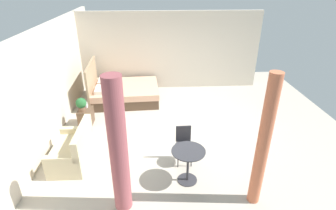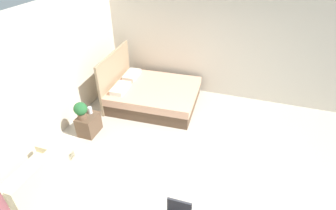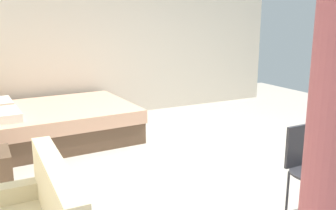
# 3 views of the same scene
# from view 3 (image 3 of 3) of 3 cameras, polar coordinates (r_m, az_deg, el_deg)

# --- Properties ---
(ground_plane) EXTENTS (9.04, 9.53, 0.02)m
(ground_plane) POSITION_cam_3_polar(r_m,az_deg,el_deg) (4.95, 6.69, -8.84)
(ground_plane) COLOR #B2A899
(wall_right) EXTENTS (0.12, 6.53, 2.80)m
(wall_right) POSITION_cam_3_polar(r_m,az_deg,el_deg) (7.30, -6.47, 9.64)
(wall_right) COLOR beige
(wall_right) RESTS_ON ground
(bed) EXTENTS (1.87, 2.28, 1.34)m
(bed) POSITION_cam_3_polar(r_m,az_deg,el_deg) (5.96, -17.18, -2.41)
(bed) COLOR brown
(bed) RESTS_ON ground
(cafe_chair_near_window) EXTENTS (0.44, 0.44, 0.86)m
(cafe_chair_near_window) POSITION_cam_3_polar(r_m,az_deg,el_deg) (3.73, 20.53, -8.29)
(cafe_chair_near_window) COLOR #2D2D33
(cafe_chair_near_window) RESTS_ON ground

